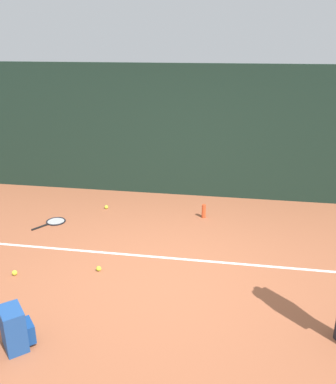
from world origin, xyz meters
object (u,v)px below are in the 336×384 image
(tennis_racket, at_px, (54,222))
(tennis_ball_mid_court, at_px, (106,207))
(tennis_ball_by_fence, at_px, (99,269))
(tennis_ball_near_player, at_px, (15,273))
(water_bottle, at_px, (204,211))
(backpack, at_px, (15,329))

(tennis_racket, xyz_separation_m, tennis_ball_mid_court, (0.68, 0.72, 0.02))
(tennis_racket, height_order, tennis_ball_by_fence, tennis_ball_by_fence)
(tennis_ball_near_player, xyz_separation_m, water_bottle, (2.26, 2.24, 0.09))
(water_bottle, bearing_deg, tennis_ball_by_fence, -121.86)
(backpack, relative_size, tennis_ball_by_fence, 6.67)
(tennis_ball_mid_court, bearing_deg, tennis_ball_by_fence, -75.05)
(tennis_ball_by_fence, bearing_deg, tennis_ball_near_player, -164.86)
(backpack, distance_m, tennis_ball_mid_court, 3.56)
(tennis_ball_near_player, height_order, water_bottle, water_bottle)
(water_bottle, bearing_deg, backpack, -114.24)
(backpack, height_order, water_bottle, backpack)
(tennis_racket, height_order, water_bottle, water_bottle)
(tennis_ball_near_player, bearing_deg, tennis_ball_by_fence, 15.14)
(tennis_ball_mid_court, bearing_deg, water_bottle, -3.15)
(tennis_racket, xyz_separation_m, water_bottle, (2.44, 0.62, 0.11))
(tennis_racket, height_order, tennis_ball_mid_court, tennis_ball_mid_court)
(tennis_ball_by_fence, distance_m, water_bottle, 2.31)
(tennis_ball_mid_court, height_order, water_bottle, water_bottle)
(tennis_ball_mid_court, bearing_deg, tennis_ball_near_player, -101.88)
(tennis_ball_by_fence, xyz_separation_m, tennis_ball_mid_court, (-0.55, 2.06, 0.00))
(tennis_ball_mid_court, relative_size, water_bottle, 0.28)
(backpack, bearing_deg, tennis_ball_by_fence, -54.74)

